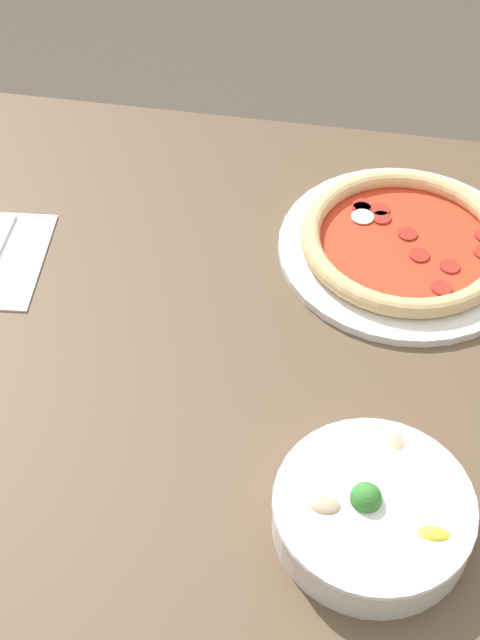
{
  "coord_description": "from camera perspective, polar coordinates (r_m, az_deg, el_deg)",
  "views": [
    {
      "loc": [
        -0.08,
        0.62,
        1.55
      ],
      "look_at": [
        0.04,
        -0.1,
        0.75
      ],
      "focal_mm": 50.0,
      "sensor_mm": 36.0,
      "label": 1
    }
  ],
  "objects": [
    {
      "name": "dining_table",
      "position": [
        1.11,
        1.26,
        -7.85
      ],
      "size": [
        1.13,
        1.07,
        0.73
      ],
      "color": "brown",
      "rests_on": "ground_plane"
    },
    {
      "name": "pizza",
      "position": [
        1.2,
        10.49,
        4.84
      ],
      "size": [
        0.33,
        0.33,
        0.04
      ],
      "color": "white",
      "rests_on": "dining_table"
    },
    {
      "name": "bowl",
      "position": [
        0.92,
        8.52,
        -12.0
      ],
      "size": [
        0.2,
        0.2,
        0.07
      ],
      "color": "white",
      "rests_on": "dining_table"
    }
  ]
}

